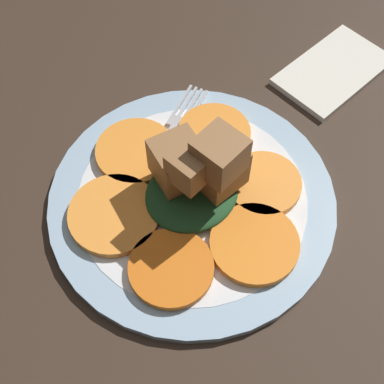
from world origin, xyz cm
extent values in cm
cube|color=#38281E|center=(0.00, 0.00, 1.00)|extent=(120.00, 120.00, 2.00)
cylinder|color=#99B7D1|center=(0.00, 0.00, 2.50)|extent=(29.63, 29.63, 1.00)
cylinder|color=white|center=(0.00, 0.00, 2.55)|extent=(23.71, 23.71, 1.00)
cylinder|color=orange|center=(0.66, -8.18, 3.52)|extent=(8.61, 8.61, 0.84)
cylinder|color=orange|center=(7.24, -3.67, 3.52)|extent=(9.21, 9.21, 0.84)
cylinder|color=orange|center=(6.95, 4.52, 3.52)|extent=(8.14, 8.14, 0.84)
cylinder|color=orange|center=(-0.61, 8.17, 3.52)|extent=(8.73, 8.73, 0.84)
cylinder|color=orange|center=(-6.36, 4.09, 3.52)|extent=(7.78, 7.78, 0.84)
cylinder|color=orange|center=(-7.24, -4.15, 3.52)|extent=(8.01, 8.01, 0.84)
ellipsoid|color=#1E4723|center=(0.00, 0.00, 4.06)|extent=(9.89, 8.90, 1.91)
cube|color=brown|center=(-2.45, 1.11, 7.24)|extent=(4.57, 4.57, 4.46)
cube|color=olive|center=(0.49, -2.03, 7.30)|extent=(5.59, 5.59, 4.58)
cube|color=olive|center=(0.87, 0.62, 10.06)|extent=(3.59, 3.59, 3.37)
cube|color=olive|center=(-1.50, 2.00, 11.05)|extent=(4.30, 4.30, 4.03)
cube|color=#B2B2B7|center=(0.99, -5.49, 3.30)|extent=(11.91, 5.62, 0.40)
cube|color=#B2B2B7|center=(-5.45, -8.07, 3.30)|extent=(2.25, 2.70, 0.40)
cube|color=#B2B2B7|center=(-8.05, -10.18, 3.30)|extent=(4.65, 2.10, 0.40)
cube|color=#B2B2B7|center=(-8.29, -9.56, 3.30)|extent=(4.65, 2.10, 0.40)
cube|color=#B2B2B7|center=(-8.54, -8.94, 3.30)|extent=(4.65, 2.10, 0.40)
cube|color=#B2B2B7|center=(-8.79, -8.32, 3.30)|extent=(4.65, 2.10, 0.40)
cube|color=silver|center=(-25.22, -1.64, 2.40)|extent=(13.99, 8.39, 0.80)
camera|label=1|loc=(19.48, 20.74, 49.98)|focal=50.00mm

